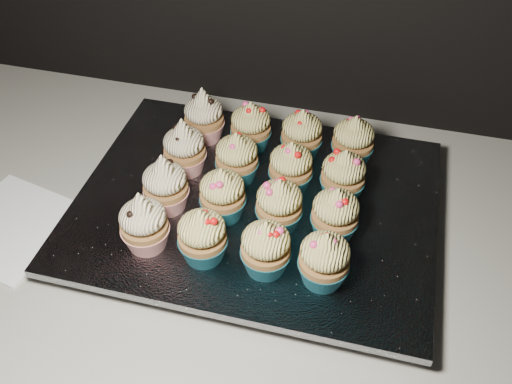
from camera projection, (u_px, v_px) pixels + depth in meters
cabinet at (148, 359)px, 1.19m from camera, size 2.40×0.60×0.86m
worktop at (110, 207)px, 0.88m from camera, size 2.44×0.64×0.04m
napkin at (11, 227)px, 0.82m from camera, size 0.19×0.19×0.00m
baking_tray at (256, 211)px, 0.83m from camera, size 0.47×0.36×0.02m
foil_lining at (256, 203)px, 0.82m from camera, size 0.51×0.39×0.01m
cupcake_0 at (144, 223)px, 0.72m from camera, size 0.06×0.06×0.10m
cupcake_1 at (202, 236)px, 0.71m from camera, size 0.06×0.06×0.08m
cupcake_2 at (266, 248)px, 0.70m from camera, size 0.06×0.06×0.08m
cupcake_3 at (324, 259)px, 0.68m from camera, size 0.06×0.06×0.08m
cupcake_4 at (165, 185)px, 0.77m from camera, size 0.06×0.06×0.10m
cupcake_5 at (222, 195)px, 0.76m from camera, size 0.06×0.06×0.08m
cupcake_6 at (279, 205)px, 0.75m from camera, size 0.06×0.06×0.08m
cupcake_7 at (335, 215)px, 0.74m from camera, size 0.06×0.06×0.08m
cupcake_8 at (184, 149)px, 0.83m from camera, size 0.06×0.06×0.10m
cupcake_9 at (237, 158)px, 0.82m from camera, size 0.06×0.06×0.08m
cupcake_10 at (291, 168)px, 0.80m from camera, size 0.06×0.06×0.08m
cupcake_11 at (343, 176)px, 0.79m from camera, size 0.06×0.06×0.08m
cupcake_12 at (204, 117)px, 0.89m from camera, size 0.06×0.06×0.10m
cupcake_13 at (251, 127)px, 0.87m from camera, size 0.06×0.06×0.08m
cupcake_14 at (302, 135)px, 0.86m from camera, size 0.06×0.06×0.08m
cupcake_15 at (353, 141)px, 0.85m from camera, size 0.06×0.06×0.08m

